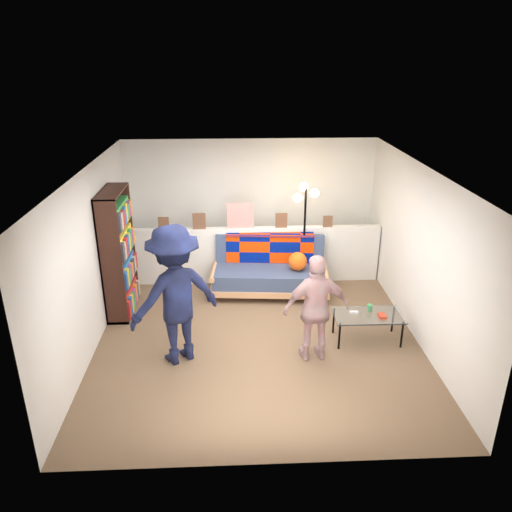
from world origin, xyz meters
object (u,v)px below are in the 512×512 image
(futon_sofa, at_px, (271,270))
(person_right, at_px, (316,309))
(coffee_table, at_px, (368,316))
(person_left, at_px, (175,295))
(floor_lamp, at_px, (305,215))
(bookshelf, at_px, (118,257))

(futon_sofa, bearing_deg, person_right, -77.87)
(coffee_table, bearing_deg, person_left, -173.05)
(floor_lamp, relative_size, person_right, 1.23)
(floor_lamp, bearing_deg, person_left, -131.69)
(coffee_table, height_order, floor_lamp, floor_lamp)
(futon_sofa, xyz_separation_m, floor_lamp, (0.58, 0.24, 0.89))
(floor_lamp, bearing_deg, bookshelf, -164.95)
(bookshelf, distance_m, person_right, 3.18)
(futon_sofa, relative_size, coffee_table, 2.08)
(bookshelf, relative_size, floor_lamp, 1.08)
(person_left, bearing_deg, person_right, 146.88)
(futon_sofa, xyz_separation_m, bookshelf, (-2.37, -0.55, 0.52))
(futon_sofa, height_order, bookshelf, bookshelf)
(bookshelf, distance_m, person_left, 1.72)
(bookshelf, bearing_deg, person_right, -27.66)
(coffee_table, relative_size, person_left, 0.52)
(futon_sofa, bearing_deg, floor_lamp, 22.91)
(futon_sofa, relative_size, floor_lamp, 1.12)
(futon_sofa, relative_size, person_right, 1.37)
(floor_lamp, xyz_separation_m, person_left, (-1.95, -2.19, -0.35))
(floor_lamp, bearing_deg, person_right, -93.63)
(coffee_table, bearing_deg, bookshelf, 163.47)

